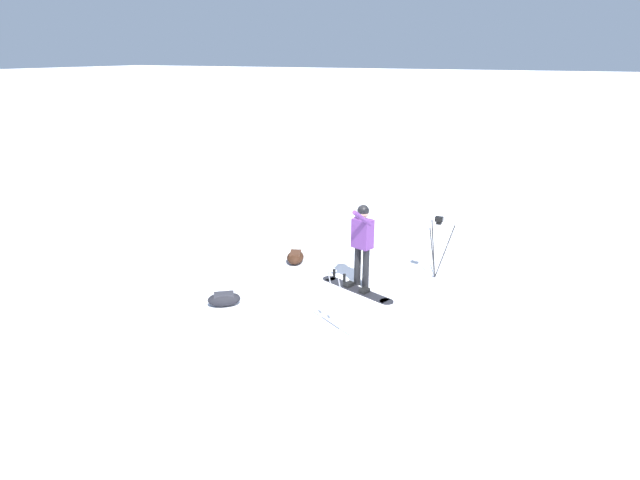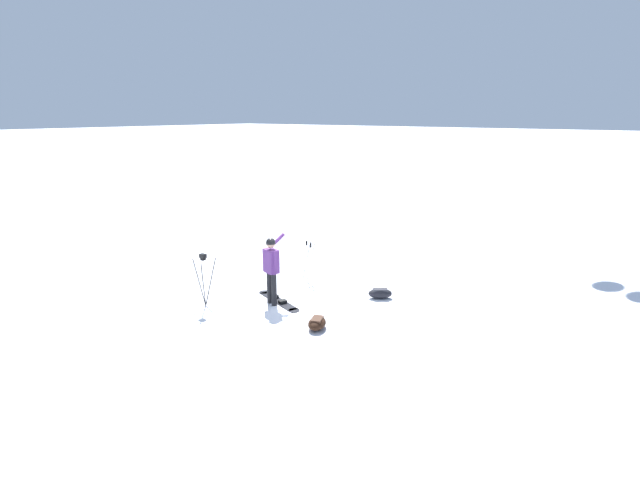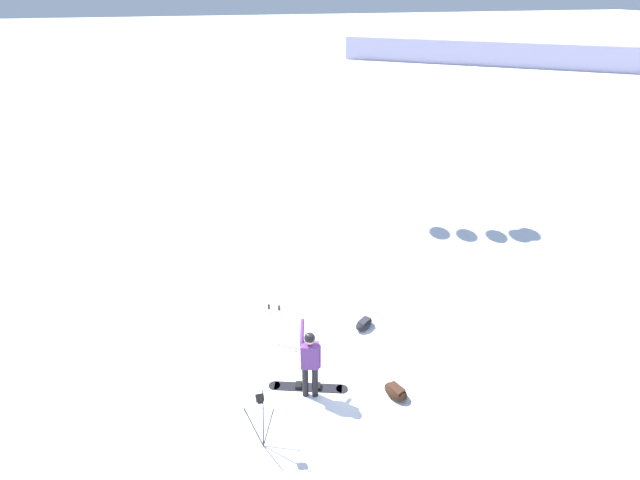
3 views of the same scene
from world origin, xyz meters
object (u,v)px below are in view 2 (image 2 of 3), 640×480
gear_bag_large (317,323)px  ski_poles (309,255)px  snowboard (278,300)px  camera_tripod (204,269)px  gear_bag_small (380,293)px  snowboarder (271,264)px

gear_bag_large → ski_poles: (2.62, 2.29, 0.64)m
snowboard → camera_tripod: size_ratio=1.28×
gear_bag_small → ski_poles: bearing=89.1°
snowboard → ski_poles: bearing=12.9°
snowboarder → gear_bag_large: bearing=-106.4°
gear_bag_large → snowboarder: bearing=73.6°
snowboarder → ski_poles: size_ratio=1.54×
snowboard → ski_poles: (1.84, 0.42, 0.75)m
gear_bag_small → ski_poles: (0.04, 2.45, 0.64)m
gear_bag_large → camera_tripod: camera_tripod is taller
camera_tripod → ski_poles: bearing=-15.0°
snowboard → gear_bag_small: bearing=-48.4°
snowboarder → snowboard: (0.23, -0.00, -1.06)m
snowboard → gear_bag_small: 2.71m
snowboarder → ski_poles: 2.13m
snowboarder → camera_tripod: bearing=131.5°
gear_bag_large → gear_bag_small: (2.58, -0.16, -0.00)m
camera_tripod → snowboard: bearing=-43.2°
gear_bag_large → gear_bag_small: 2.59m
snowboard → gear_bag_small: (1.80, -2.03, 0.12)m
gear_bag_small → snowboard: bearing=131.6°
gear_bag_large → snowboard: bearing=67.2°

